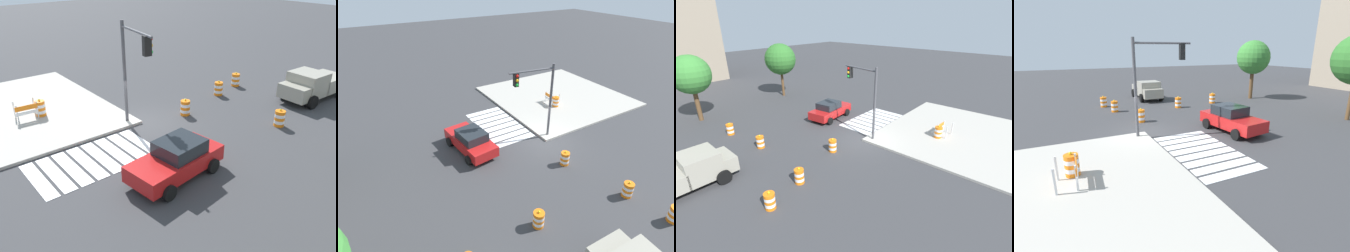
% 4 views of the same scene
% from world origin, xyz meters
% --- Properties ---
extents(ground_plane, '(120.00, 120.00, 0.00)m').
position_xyz_m(ground_plane, '(0.00, 0.00, 0.00)').
color(ground_plane, '#38383A').
extents(sidewalk_corner, '(12.00, 12.00, 0.15)m').
position_xyz_m(sidewalk_corner, '(6.00, -6.00, 0.07)').
color(sidewalk_corner, '#ADA89E').
rests_on(sidewalk_corner, ground).
extents(crosswalk_stripes, '(5.85, 3.20, 0.02)m').
position_xyz_m(crosswalk_stripes, '(4.00, 1.80, 0.01)').
color(crosswalk_stripes, silver).
rests_on(crosswalk_stripes, ground).
extents(sports_car, '(4.47, 2.49, 1.63)m').
position_xyz_m(sports_car, '(1.89, 5.17, 0.81)').
color(sports_car, red).
rests_on(sports_car, ground).
extents(pickup_truck, '(5.23, 2.51, 1.92)m').
position_xyz_m(pickup_truck, '(-10.77, 3.90, 0.97)').
color(pickup_truck, gray).
rests_on(pickup_truck, ground).
extents(traffic_barrel_near_corner, '(0.56, 0.56, 1.02)m').
position_xyz_m(traffic_barrel_near_corner, '(-5.70, 5.04, 0.45)').
color(traffic_barrel_near_corner, orange).
rests_on(traffic_barrel_near_corner, ground).
extents(traffic_barrel_crosswalk_end, '(0.56, 0.56, 1.02)m').
position_xyz_m(traffic_barrel_crosswalk_end, '(-8.95, -0.93, 0.45)').
color(traffic_barrel_crosswalk_end, orange).
rests_on(traffic_barrel_crosswalk_end, ground).
extents(traffic_barrel_median_near, '(0.56, 0.56, 1.02)m').
position_xyz_m(traffic_barrel_median_near, '(-6.62, -0.43, 0.45)').
color(traffic_barrel_median_near, orange).
rests_on(traffic_barrel_median_near, ground).
extents(traffic_barrel_median_far, '(0.56, 0.56, 1.02)m').
position_xyz_m(traffic_barrel_median_far, '(-6.03, 8.89, 0.45)').
color(traffic_barrel_median_far, orange).
rests_on(traffic_barrel_median_far, ground).
extents(traffic_barrel_far_curb, '(0.56, 0.56, 1.02)m').
position_xyz_m(traffic_barrel_far_curb, '(-2.68, 0.62, 0.45)').
color(traffic_barrel_far_curb, orange).
rests_on(traffic_barrel_far_curb, ground).
extents(traffic_barrel_on_sidewalk, '(0.56, 0.56, 1.02)m').
position_xyz_m(traffic_barrel_on_sidewalk, '(4.08, -4.34, 0.60)').
color(traffic_barrel_on_sidewalk, orange).
rests_on(traffic_barrel_on_sidewalk, sidewalk_corner).
extents(construction_barricade, '(1.30, 0.85, 1.00)m').
position_xyz_m(construction_barricade, '(4.84, -4.36, 0.72)').
color(construction_barricade, silver).
rests_on(construction_barricade, sidewalk_corner).
extents(traffic_light_pole, '(0.73, 3.26, 5.50)m').
position_xyz_m(traffic_light_pole, '(0.77, 0.53, 3.91)').
color(traffic_light_pole, '#4C4C51').
rests_on(traffic_light_pole, sidewalk_corner).
extents(street_tree_streetside_near, '(3.38, 3.38, 5.95)m').
position_xyz_m(street_tree_streetside_near, '(-6.32, 13.95, 4.23)').
color(street_tree_streetside_near, brown).
rests_on(street_tree_streetside_near, ground).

